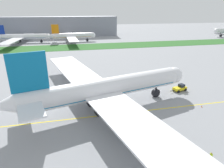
# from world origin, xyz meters

# --- Properties ---
(ground_plane) EXTENTS (600.00, 600.00, 0.00)m
(ground_plane) POSITION_xyz_m (0.00, 0.00, 0.00)
(ground_plane) COLOR gray
(ground_plane) RESTS_ON ground
(apron_taxi_line) EXTENTS (280.00, 0.36, 0.01)m
(apron_taxi_line) POSITION_xyz_m (0.00, -0.04, 0.00)
(apron_taxi_line) COLOR yellow
(apron_taxi_line) RESTS_ON ground
(grass_median_strip) EXTENTS (320.00, 24.00, 0.10)m
(grass_median_strip) POSITION_xyz_m (0.00, 95.48, 0.05)
(grass_median_strip) COLOR #2D6628
(grass_median_strip) RESTS_ON ground
(airliner_foreground) EXTENTS (50.29, 81.02, 16.57)m
(airliner_foreground) POSITION_xyz_m (0.27, 3.39, 5.63)
(airliner_foreground) COLOR white
(airliner_foreground) RESTS_ON ground
(pushback_tug) EXTENTS (6.19, 3.31, 2.17)m
(pushback_tug) POSITION_xyz_m (26.07, 9.98, 0.99)
(pushback_tug) COLOR yellow
(pushback_tug) RESTS_ON ground
(ground_crew_wingwalker_port) EXTENTS (0.48, 0.48, 1.65)m
(ground_crew_wingwalker_port) POSITION_xyz_m (0.99, 12.01, 1.01)
(ground_crew_wingwalker_port) COLOR black
(ground_crew_wingwalker_port) RESTS_ON ground
(ground_crew_marshaller_front) EXTENTS (0.25, 0.57, 1.64)m
(ground_crew_marshaller_front) POSITION_xyz_m (14.68, -19.18, 0.99)
(ground_crew_marshaller_front) COLOR black
(ground_crew_marshaller_front) RESTS_ON ground
(ground_crew_wingwalker_starboard) EXTENTS (0.54, 0.41, 1.68)m
(ground_crew_wingwalker_starboard) POSITION_xyz_m (0.78, 4.83, 1.02)
(ground_crew_wingwalker_starboard) COLOR black
(ground_crew_wingwalker_starboard) RESTS_ON ground
(traffic_cone_near_nose) EXTENTS (0.36, 0.36, 0.58)m
(traffic_cone_near_nose) POSITION_xyz_m (25.80, -1.45, 0.28)
(traffic_cone_near_nose) COLOR #F2590C
(traffic_cone_near_nose) RESTS_ON ground
(parked_airliner_far_centre) EXTENTS (44.00, 70.77, 13.38)m
(parked_airliner_far_centre) POSITION_xyz_m (-42.64, 123.84, 4.54)
(parked_airliner_far_centre) COLOR white
(parked_airliner_far_centre) RESTS_ON ground
(parked_airliner_far_right) EXTENTS (38.13, 59.76, 13.62)m
(parked_airliner_far_right) POSITION_xyz_m (-4.28, 120.42, 4.62)
(parked_airliner_far_right) COLOR white
(parked_airliner_far_right) RESTS_ON ground
(terminal_building) EXTENTS (121.64, 20.00, 18.00)m
(terminal_building) POSITION_xyz_m (-20.78, 160.06, 9.00)
(terminal_building) COLOR gray
(terminal_building) RESTS_ON ground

